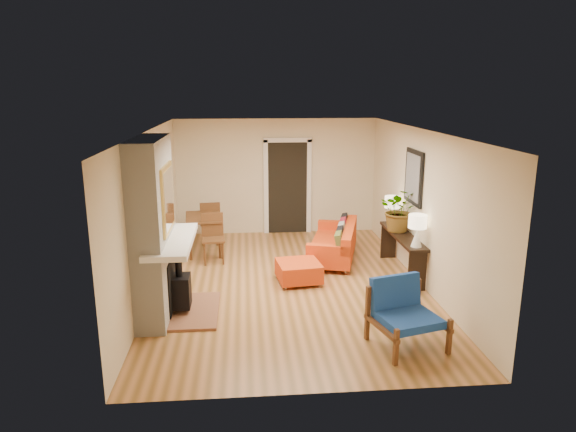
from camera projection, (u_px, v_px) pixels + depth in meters
name	position (u px, v px, depth m)	size (l,w,h in m)	color
room_shell	(306.00, 184.00, 11.08)	(6.50, 6.50, 6.50)	#BD7D48
fireplace	(156.00, 233.00, 7.35)	(1.09, 1.68, 2.60)	white
sofa	(337.00, 243.00, 10.00)	(1.27, 2.02, 0.74)	silver
ottoman	(299.00, 271.00, 8.82)	(0.79, 0.79, 0.36)	silver
blue_chair	(403.00, 309.00, 6.67)	(1.01, 1.00, 0.87)	brown
dining_table	(208.00, 223.00, 10.33)	(0.85, 1.76, 0.93)	brown
console_table	(402.00, 242.00, 9.17)	(0.34, 1.85, 0.72)	black
lamp_near	(417.00, 227.00, 8.35)	(0.30, 0.30, 0.54)	white
lamp_far	(392.00, 207.00, 9.75)	(0.30, 0.30, 0.54)	white
houseplant	(400.00, 210.00, 9.24)	(0.73, 0.63, 0.81)	#1E5919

